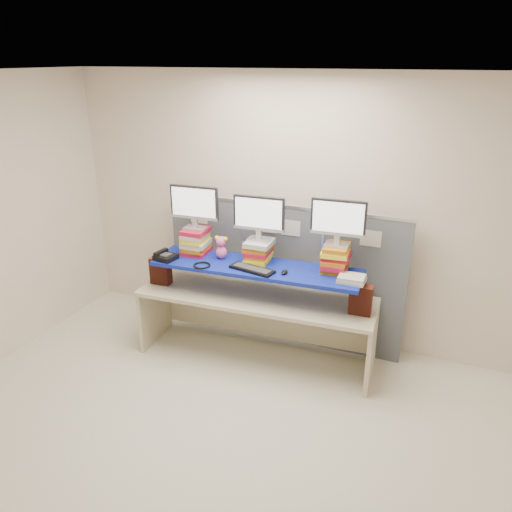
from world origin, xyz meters
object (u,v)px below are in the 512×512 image
at_px(monitor_left, 194,205).
at_px(desk_phone, 165,256).
at_px(blue_board, 256,267).
at_px(monitor_right, 338,220).
at_px(desk, 256,308).
at_px(monitor_center, 259,216).
at_px(keyboard, 252,269).

bearing_deg(monitor_left, desk_phone, -130.66).
relative_size(blue_board, monitor_right, 4.04).
height_order(desk, blue_board, blue_board).
relative_size(blue_board, desk_phone, 9.24).
height_order(monitor_left, monitor_right, monitor_left).
height_order(desk, monitor_center, monitor_center).
height_order(desk, keyboard, keyboard).
height_order(desk, monitor_left, monitor_left).
xyz_separation_m(desk, desk_phone, (-0.89, -0.20, 0.49)).
distance_m(blue_board, monitor_right, 0.92).
bearing_deg(monitor_right, keyboard, -162.00).
xyz_separation_m(blue_board, monitor_center, (-0.02, 0.12, 0.49)).
bearing_deg(monitor_right, desk, -170.95).
bearing_deg(blue_board, monitor_left, 170.18).
height_order(blue_board, keyboard, keyboard).
height_order(monitor_center, monitor_right, monitor_right).
bearing_deg(blue_board, desk_phone, -171.27).
relative_size(monitor_left, monitor_center, 1.00).
distance_m(blue_board, keyboard, 0.13).
bearing_deg(desk, keyboard, -88.54).
bearing_deg(desk, monitor_right, 9.05).
xyz_separation_m(blue_board, desk_phone, (-0.89, -0.20, 0.05)).
distance_m(desk, desk_phone, 1.04).
bearing_deg(blue_board, monitor_right, 9.05).
distance_m(desk, monitor_left, 1.20).
height_order(monitor_center, desk_phone, monitor_center).
relative_size(desk, blue_board, 1.18).
distance_m(monitor_center, monitor_right, 0.76).
bearing_deg(desk_phone, blue_board, 20.74).
distance_m(desk, blue_board, 0.44).
xyz_separation_m(desk, monitor_left, (-0.69, 0.07, 0.97)).
xyz_separation_m(monitor_center, monitor_right, (0.75, 0.05, 0.03)).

